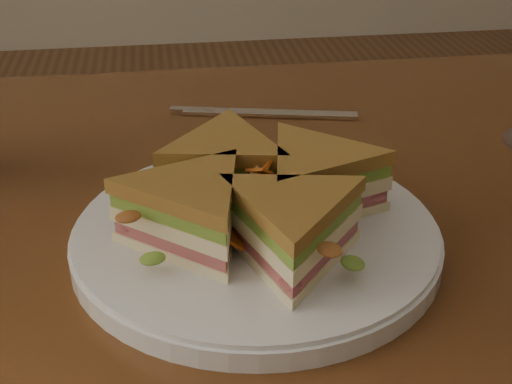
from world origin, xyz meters
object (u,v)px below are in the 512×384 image
Objects in this scene: sandwich_wedges at (256,198)px; knife at (257,114)px; spoon at (184,192)px; plate at (256,238)px; table at (291,305)px.

knife is at bearing 81.50° from sandwich_wedges.
plate is at bearing -46.63° from spoon.
sandwich_wedges is 0.11m from spoon.
table is 6.64× the size of spoon.
sandwich_wedges reaches higher than spoon.
plate reaches higher than table.
plate reaches higher than spoon.
table is 0.25m from knife.
table is 0.16m from sandwich_wedges.
table is at bearing -13.64° from spoon.
spoon is at bearing -105.12° from knife.
plate is at bearing 0.00° from sandwich_wedges.
plate is 0.04m from sandwich_wedges.
sandwich_wedges is 0.28m from knife.
sandwich_wedges is at bearing -131.09° from table.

